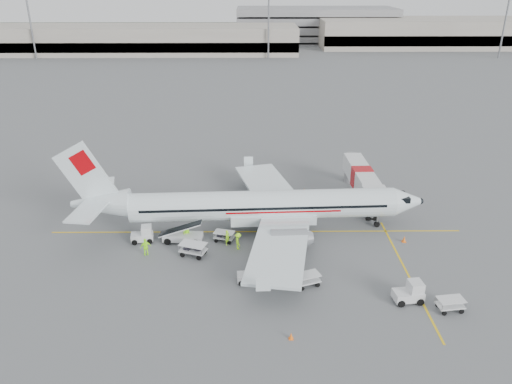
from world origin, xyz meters
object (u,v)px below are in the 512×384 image
belt_loader (182,229)px  tug_mid (249,274)px  aircraft (264,187)px  tug_aft (142,234)px  tug_fore (408,292)px  jet_bridge (361,184)px

belt_loader → tug_mid: (6.86, -7.50, -0.66)m
aircraft → tug_mid: bearing=-101.5°
aircraft → tug_aft: bearing=-171.9°
aircraft → tug_fore: (11.98, -12.93, -4.15)m
jet_bridge → belt_loader: 22.88m
jet_bridge → tug_mid: size_ratio=7.54×
jet_bridge → tug_aft: size_ratio=6.95×
tug_fore → tug_aft: size_ratio=1.10×
tug_aft → belt_loader: bearing=-8.4°
tug_mid → tug_aft: bearing=141.8°
belt_loader → tug_mid: bearing=-43.5°
aircraft → belt_loader: aircraft is taller
tug_fore → tug_mid: bearing=160.0°
aircraft → jet_bridge: bearing=30.1°
tug_mid → tug_aft: tug_aft is taller
jet_bridge → tug_mid: bearing=-129.1°
aircraft → tug_fore: aircraft is taller
aircraft → belt_loader: 9.46m
jet_bridge → aircraft: bearing=-148.7°
aircraft → belt_loader: size_ratio=6.90×
aircraft → jet_bridge: aircraft is taller
aircraft → belt_loader: (-8.39, -2.41, -3.65)m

